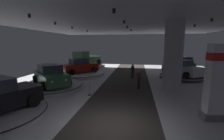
{
  "coord_description": "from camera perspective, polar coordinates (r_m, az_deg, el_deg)",
  "views": [
    {
      "loc": [
        1.02,
        -6.36,
        3.68
      ],
      "look_at": [
        -1.23,
        7.04,
        1.4
      ],
      "focal_mm": 24.48,
      "sensor_mm": 36.0,
      "label": 1
    }
  ],
  "objects": [
    {
      "name": "ground",
      "position": [
        7.43,
        0.4,
        -20.39
      ],
      "size": [
        24.0,
        44.0,
        0.06
      ],
      "color": "silver"
    },
    {
      "name": "column_right",
      "position": [
        12.8,
        21.86,
        4.68
      ],
      "size": [
        1.43,
        1.43,
        5.5
      ],
      "color": "#ADADB2",
      "rests_on": "ground"
    },
    {
      "name": "brand_sign_pylon",
      "position": [
        8.92,
        34.99,
        -3.51
      ],
      "size": [
        1.34,
        0.82,
        3.73
      ],
      "color": "slate",
      "rests_on": "ground"
    },
    {
      "name": "display_platform_deep_right",
      "position": [
        23.69,
        25.09,
        0.07
      ],
      "size": [
        5.81,
        5.81,
        0.28
      ],
      "color": "#333338",
      "rests_on": "ground"
    },
    {
      "name": "display_car_deep_right",
      "position": [
        23.54,
        25.26,
        2.2
      ],
      "size": [
        2.25,
        4.26,
        1.71
      ],
      "color": "#2D5638",
      "rests_on": "display_platform_deep_right"
    },
    {
      "name": "display_platform_mid_left",
      "position": [
        13.97,
        -21.62,
        -5.67
      ],
      "size": [
        5.12,
        5.12,
        0.32
      ],
      "color": "#B7B7BC",
      "rests_on": "ground"
    },
    {
      "name": "display_car_mid_left",
      "position": [
        13.8,
        -21.89,
        -2.0
      ],
      "size": [
        4.29,
        4.19,
        1.71
      ],
      "color": "#2D5638",
      "rests_on": "display_platform_mid_left"
    },
    {
      "name": "display_platform_far_left",
      "position": [
        18.96,
        -11.77,
        -1.32
      ],
      "size": [
        5.89,
        5.89,
        0.32
      ],
      "color": "silver",
      "rests_on": "ground"
    },
    {
      "name": "display_car_far_left",
      "position": [
        18.81,
        -11.95,
        1.38
      ],
      "size": [
        4.21,
        4.27,
        1.71
      ],
      "color": "maroon",
      "rests_on": "display_platform_far_left"
    },
    {
      "name": "display_platform_far_right",
      "position": [
        18.5,
        24.39,
        -2.22
      ],
      "size": [
        4.64,
        4.64,
        0.34
      ],
      "color": "#333338",
      "rests_on": "ground"
    },
    {
      "name": "display_car_far_right",
      "position": [
        18.37,
        24.51,
        0.6
      ],
      "size": [
        3.86,
        4.48,
        1.71
      ],
      "color": "silver",
      "rests_on": "display_platform_far_right"
    },
    {
      "name": "display_platform_deep_left",
      "position": [
        25.23,
        -9.1,
        1.45
      ],
      "size": [
        5.68,
        5.68,
        0.34
      ],
      "color": "#B7B7BC",
      "rests_on": "ground"
    },
    {
      "name": "pickup_truck_deep_left",
      "position": [
        24.84,
        -9.58,
        3.84
      ],
      "size": [
        3.75,
        5.67,
        2.3
      ],
      "color": "#2D5638",
      "rests_on": "display_platform_deep_left"
    },
    {
      "name": "visitor_walking_near",
      "position": [
        16.74,
        7.71,
        -0.1
      ],
      "size": [
        0.32,
        0.32,
        1.59
      ],
      "color": "black",
      "rests_on": "ground"
    },
    {
      "name": "visitor_walking_far",
      "position": [
        12.9,
        9.92,
        -3.03
      ],
      "size": [
        0.32,
        0.32,
        1.59
      ],
      "color": "black",
      "rests_on": "ground"
    },
    {
      "name": "stanchion_b",
      "position": [
        11.34,
        -8.41,
        -7.54
      ],
      "size": [
        0.28,
        0.28,
        1.01
      ],
      "color": "#333338",
      "rests_on": "ground"
    }
  ]
}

